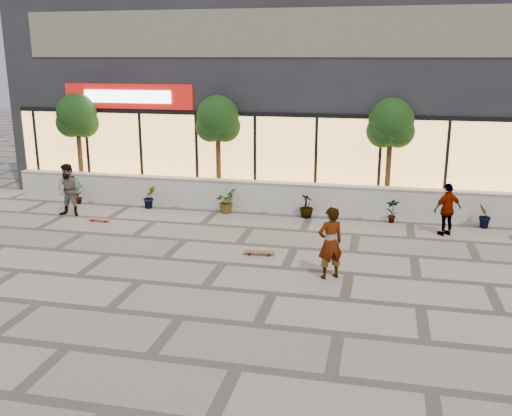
% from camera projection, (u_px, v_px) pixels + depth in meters
% --- Properties ---
extents(ground, '(80.00, 80.00, 0.00)m').
position_uv_depth(ground, '(273.00, 293.00, 13.02)').
color(ground, '#A2978C').
rests_on(ground, ground).
extents(planter_wall, '(22.00, 0.42, 1.04)m').
position_uv_depth(planter_wall, '(312.00, 199.00, 19.48)').
color(planter_wall, silver).
rests_on(planter_wall, ground).
extents(retail_building, '(24.00, 9.17, 8.50)m').
position_uv_depth(retail_building, '(330.00, 81.00, 23.68)').
color(retail_building, black).
rests_on(retail_building, ground).
extents(shrub_a, '(0.43, 0.29, 0.81)m').
position_uv_depth(shrub_a, '(78.00, 193.00, 20.78)').
color(shrub_a, black).
rests_on(shrub_a, ground).
extents(shrub_b, '(0.57, 0.57, 0.81)m').
position_uv_depth(shrub_b, '(150.00, 197.00, 20.19)').
color(shrub_b, black).
rests_on(shrub_b, ground).
extents(shrub_c, '(0.68, 0.77, 0.81)m').
position_uv_depth(shrub_c, '(226.00, 201.00, 19.60)').
color(shrub_c, black).
rests_on(shrub_c, ground).
extents(shrub_d, '(0.64, 0.64, 0.81)m').
position_uv_depth(shrub_d, '(306.00, 206.00, 19.01)').
color(shrub_d, black).
rests_on(shrub_d, ground).
extents(shrub_e, '(0.46, 0.35, 0.81)m').
position_uv_depth(shrub_e, '(392.00, 211.00, 18.42)').
color(shrub_e, black).
rests_on(shrub_e, ground).
extents(shrub_f, '(0.55, 0.57, 0.81)m').
position_uv_depth(shrub_f, '(484.00, 216.00, 17.83)').
color(shrub_f, black).
rests_on(shrub_f, ground).
extents(tree_west, '(1.60, 1.50, 3.92)m').
position_uv_depth(tree_west, '(77.00, 118.00, 21.39)').
color(tree_west, '#4F391C').
rests_on(tree_west, ground).
extents(tree_midwest, '(1.60, 1.50, 3.92)m').
position_uv_depth(tree_midwest, '(218.00, 122.00, 20.24)').
color(tree_midwest, '#4F391C').
rests_on(tree_midwest, ground).
extents(tree_mideast, '(1.60, 1.50, 3.92)m').
position_uv_depth(tree_mideast, '(391.00, 126.00, 18.97)').
color(tree_mideast, '#4F391C').
rests_on(tree_mideast, ground).
extents(skater_center, '(0.78, 0.71, 1.79)m').
position_uv_depth(skater_center, '(330.00, 243.00, 13.71)').
color(skater_center, white).
rests_on(skater_center, ground).
extents(skater_left, '(0.87, 0.68, 1.78)m').
position_uv_depth(skater_left, '(69.00, 190.00, 19.10)').
color(skater_left, tan).
rests_on(skater_left, ground).
extents(skater_right_near, '(1.00, 0.82, 1.60)m').
position_uv_depth(skater_right_near, '(448.00, 210.00, 17.04)').
color(skater_right_near, white).
rests_on(skater_right_near, ground).
extents(skateboard_center, '(0.87, 0.30, 0.10)m').
position_uv_depth(skateboard_center, '(259.00, 252.00, 15.50)').
color(skateboard_center, brown).
rests_on(skateboard_center, ground).
extents(skateboard_left, '(0.75, 0.22, 0.09)m').
position_uv_depth(skateboard_left, '(99.00, 219.00, 18.64)').
color(skateboard_left, '#B64822').
rests_on(skateboard_left, ground).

